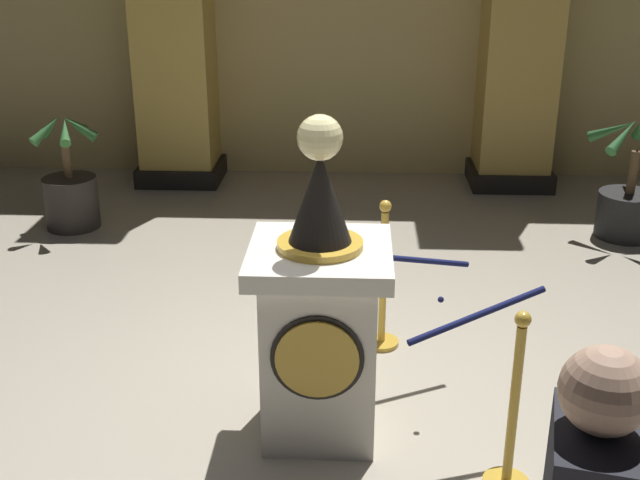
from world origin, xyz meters
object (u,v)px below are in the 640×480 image
Objects in this scene: potted_palm_left at (71,193)px; potted_palm_right at (629,202)px; stanchion_far at (383,296)px; pedestal_clock at (320,318)px; stanchion_near at (512,429)px.

potted_palm_left is 5.16m from potted_palm_right.
potted_palm_left is (-2.87, 2.16, -0.03)m from stanchion_far.
potted_palm_right is (5.16, -0.00, -0.00)m from potted_palm_left.
pedestal_clock is 1.63× the size of potted_palm_left.
potted_palm_right is at bearing 43.24° from stanchion_far.
pedestal_clock is at bearing -51.65° from potted_palm_left.
potted_palm_right is (1.69, 3.61, -0.02)m from stanchion_near.
pedestal_clock is at bearing -110.54° from stanchion_far.
pedestal_clock is 4.04m from potted_palm_left.
potted_palm_left is (-3.47, 3.61, -0.01)m from stanchion_near.
potted_palm_right reaches higher than stanchion_near.
potted_palm_left is 0.96× the size of potted_palm_right.
pedestal_clock reaches higher than potted_palm_left.
stanchion_far is at bearing 69.46° from pedestal_clock.
potted_palm_right is at bearing 64.99° from stanchion_near.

